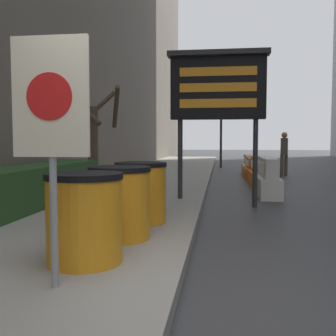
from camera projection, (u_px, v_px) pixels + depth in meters
ground_plane at (174, 318)px, 3.01m from camera, size 120.00×120.00×0.00m
hedge_strip at (32, 186)px, 7.34m from camera, size 0.90×5.18×0.74m
bare_tree at (95, 135)px, 10.51m from camera, size 1.66×1.54×2.65m
barrel_drum_foreground at (85, 218)px, 3.86m from camera, size 0.77×0.77×0.89m
barrel_drum_middle at (120, 202)px, 4.82m from camera, size 0.77×0.77×0.89m
barrel_drum_back at (141, 192)px, 5.79m from camera, size 0.77×0.77×0.89m
warning_sign at (51, 115)px, 3.11m from camera, size 0.63×0.08×2.02m
message_board at (218, 89)px, 7.98m from camera, size 2.04×0.36×3.16m
jersey_barrier_white at (267, 179)px, 9.81m from camera, size 0.50×2.14×0.95m
jersey_barrier_orange_near at (258, 173)px, 12.04m from camera, size 0.54×1.67×0.86m
jersey_barrier_orange_far at (252, 169)px, 14.21m from camera, size 0.60×1.63×0.76m
jersey_barrier_cream at (249, 166)px, 16.18m from camera, size 0.52×1.71×0.78m
traffic_cone_near at (275, 167)px, 15.20m from camera, size 0.41×0.41×0.73m
traffic_light_near_curb at (221, 117)px, 19.94m from camera, size 0.28×0.45×3.56m
pedestrian_worker at (284, 150)px, 15.39m from camera, size 0.33×0.48×1.71m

